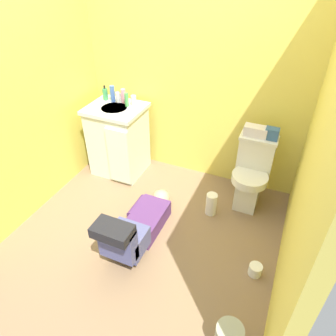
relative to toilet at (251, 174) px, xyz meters
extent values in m
cube|color=#83674C|center=(-0.77, -0.78, -0.39)|extent=(2.87, 3.17, 0.04)
cube|color=#DECB54|center=(-0.77, 0.35, 0.83)|extent=(2.53, 0.08, 2.40)
cube|color=#DECB54|center=(-2.00, -0.78, 0.83)|extent=(0.08, 2.17, 2.40)
cube|color=#DECB54|center=(0.46, -0.78, 0.83)|extent=(0.08, 2.17, 2.40)
cube|color=silver|center=(0.00, -0.04, -0.18)|extent=(0.22, 0.30, 0.38)
cylinder|color=silver|center=(0.00, -0.10, 0.01)|extent=(0.35, 0.35, 0.08)
cube|color=silver|center=(0.00, 0.09, 0.18)|extent=(0.34, 0.17, 0.34)
cube|color=silver|center=(0.00, 0.09, 0.37)|extent=(0.36, 0.19, 0.03)
cube|color=silver|center=(-1.53, -0.02, 0.02)|extent=(0.56, 0.48, 0.78)
cube|color=silver|center=(-1.53, -0.02, 0.43)|extent=(0.60, 0.52, 0.04)
cylinder|color=silver|center=(-1.53, -0.04, 0.43)|extent=(0.28, 0.28, 0.05)
cube|color=silver|center=(-1.38, -0.27, 0.00)|extent=(0.26, 0.03, 0.66)
cylinder|color=silver|center=(-1.53, 0.12, 0.50)|extent=(0.02, 0.02, 0.10)
cube|color=#512D6B|center=(-0.81, -0.75, -0.28)|extent=(0.29, 0.52, 0.17)
sphere|color=tan|center=(-0.81, -0.42, -0.27)|extent=(0.19, 0.19, 0.19)
cube|color=#4D5083|center=(-0.81, -1.11, -0.19)|extent=(0.31, 0.28, 0.20)
cube|color=#4D5083|center=(-0.81, -1.25, -0.07)|extent=(0.31, 0.12, 0.32)
cube|color=black|center=(-0.81, -1.30, 0.11)|extent=(0.31, 0.19, 0.09)
cylinder|color=#512D6B|center=(-1.00, -0.59, -0.31)|extent=(0.08, 0.30, 0.08)
cube|color=silver|center=(-0.04, 0.09, 0.43)|extent=(0.22, 0.11, 0.10)
cube|color=#33598C|center=(0.11, 0.09, 0.44)|extent=(0.12, 0.09, 0.11)
cylinder|color=#3A8F53|center=(-1.72, 0.10, 0.52)|extent=(0.06, 0.06, 0.13)
cylinder|color=black|center=(-1.72, 0.10, 0.60)|extent=(0.02, 0.02, 0.04)
cylinder|color=#4268B6|center=(-1.62, 0.10, 0.54)|extent=(0.05, 0.05, 0.18)
cylinder|color=silver|center=(-1.56, 0.11, 0.51)|extent=(0.05, 0.05, 0.11)
cylinder|color=pink|center=(-1.49, 0.12, 0.53)|extent=(0.05, 0.05, 0.16)
cylinder|color=#459D4E|center=(-1.42, 0.05, 0.53)|extent=(0.04, 0.04, 0.15)
cylinder|color=silver|center=(-1.36, 0.10, 0.51)|extent=(0.06, 0.06, 0.11)
cylinder|color=white|center=(-0.30, -0.32, -0.25)|extent=(0.11, 0.11, 0.24)
cylinder|color=white|center=(0.26, -0.87, -0.32)|extent=(0.11, 0.11, 0.10)
camera|label=1|loc=(0.24, -2.65, 1.90)|focal=33.66mm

